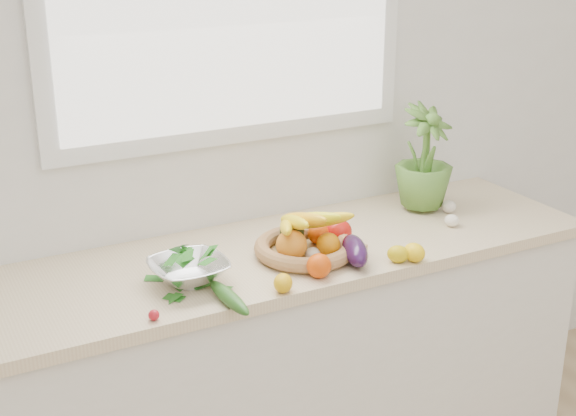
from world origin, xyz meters
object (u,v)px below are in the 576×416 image
cucumber (229,297)px  eggplant (355,251)px  potted_herb (424,156)px  colander_with_spinach (188,265)px  apple (339,232)px  fruit_basket (304,242)px

cucumber → eggplant: bearing=10.0°
eggplant → cucumber: (-0.47, -0.08, -0.02)m
potted_herb → colander_with_spinach: size_ratio=1.56×
apple → eggplant: size_ratio=0.45×
apple → fruit_basket: bearing=-168.1°
apple → eggplant: apple is taller
potted_herb → colander_with_spinach: potted_herb is taller
cucumber → potted_herb: potted_herb is taller
fruit_basket → colander_with_spinach: (-0.40, -0.02, 0.01)m
fruit_basket → apple: bearing=11.9°
eggplant → potted_herb: size_ratio=0.52×
potted_herb → fruit_basket: size_ratio=0.96×
apple → cucumber: bearing=-155.3°
cucumber → potted_herb: (0.95, 0.38, 0.18)m
eggplant → potted_herb: potted_herb is taller
cucumber → fruit_basket: bearing=29.5°
eggplant → colander_with_spinach: bearing=169.9°
potted_herb → fruit_basket: (-0.60, -0.18, -0.16)m
fruit_basket → cucumber: bearing=-150.5°
potted_herb → cucumber: bearing=-158.5°
cucumber → potted_herb: 1.04m
colander_with_spinach → potted_herb: bearing=11.3°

